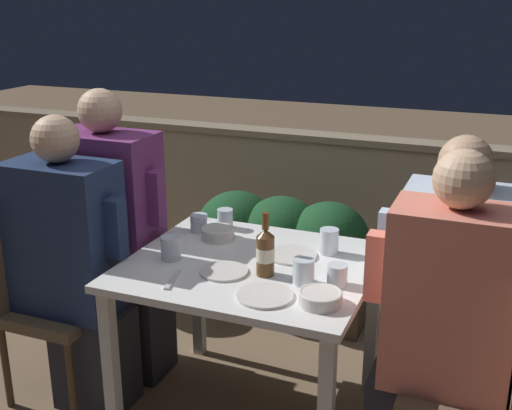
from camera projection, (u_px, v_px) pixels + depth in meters
parapet_wall at (350, 203)px, 4.07m from camera, size 9.00×0.18×0.88m
dining_table at (250, 284)px, 2.55m from camera, size 0.95×0.84×0.70m
planter_hedge at (281, 250)px, 3.52m from camera, size 0.97×0.47×0.67m
chair_left_near at (38, 279)px, 2.75m from camera, size 0.41×0.40×0.93m
person_navy_jumper at (74, 267)px, 2.66m from camera, size 0.50×0.26×1.27m
chair_left_far at (81, 255)px, 3.00m from camera, size 0.41×0.40×0.93m
person_purple_stripe at (115, 237)px, 2.90m from camera, size 0.51×0.26×1.33m
chair_right_near at (497, 365)px, 2.11m from camera, size 0.41×0.40×0.93m
person_coral_top at (438, 331)px, 2.15m from camera, size 0.49×0.26×1.26m
chair_right_far at (496, 328)px, 2.35m from camera, size 0.41×0.40×0.93m
person_blue_shirt at (442, 298)px, 2.39m from camera, size 0.48×0.26×1.25m
beer_bottle at (265, 251)px, 2.38m from camera, size 0.07×0.07×0.25m
plate_0 at (265, 296)px, 2.23m from camera, size 0.20×0.20×0.01m
plate_1 at (224, 271)px, 2.43m from camera, size 0.19×0.19×0.01m
plate_2 at (291, 255)px, 2.58m from camera, size 0.21×0.21×0.01m
bowl_0 at (320, 297)px, 2.18m from camera, size 0.15×0.15×0.05m
bowl_1 at (218, 233)px, 2.76m from camera, size 0.14×0.14×0.05m
glass_cup_0 at (199, 223)px, 2.84m from camera, size 0.08×0.08×0.08m
glass_cup_1 at (337, 275)px, 2.32m from camera, size 0.07×0.07×0.08m
glass_cup_2 at (171, 248)px, 2.54m from camera, size 0.08×0.08×0.09m
glass_cup_3 at (329, 241)px, 2.60m from camera, size 0.08×0.08×0.10m
glass_cup_4 at (303, 271)px, 2.33m from camera, size 0.08×0.08×0.10m
glass_cup_5 at (225, 219)px, 2.88m from camera, size 0.07×0.07×0.09m
fork_0 at (173, 279)px, 2.37m from camera, size 0.06×0.17×0.01m
potted_plant at (119, 238)px, 3.62m from camera, size 0.34×0.34×0.65m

